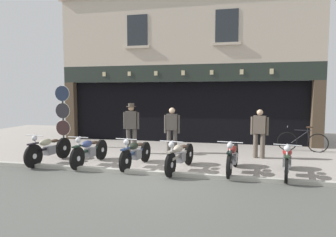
% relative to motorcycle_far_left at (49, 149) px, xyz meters
% --- Properties ---
extents(ground, '(22.95, 22.00, 0.18)m').
position_rel_motorcycle_far_left_xyz_m(ground, '(3.31, -1.63, -0.47)').
color(ground, gray).
extents(shop_facade, '(11.25, 4.42, 6.41)m').
position_rel_motorcycle_far_left_xyz_m(shop_facade, '(3.31, 6.36, 1.30)').
color(shop_facade, black).
rests_on(shop_facade, ground).
extents(motorcycle_far_left, '(0.62, 1.98, 0.93)m').
position_rel_motorcycle_far_left_xyz_m(motorcycle_far_left, '(0.00, 0.00, 0.00)').
color(motorcycle_far_left, black).
rests_on(motorcycle_far_left, ground).
extents(motorcycle_left, '(0.62, 1.96, 0.91)m').
position_rel_motorcycle_far_left_xyz_m(motorcycle_left, '(1.30, 0.07, -0.01)').
color(motorcycle_left, black).
rests_on(motorcycle_left, ground).
extents(motorcycle_center_left, '(0.62, 1.91, 0.90)m').
position_rel_motorcycle_far_left_xyz_m(motorcycle_center_left, '(2.71, 0.12, -0.02)').
color(motorcycle_center_left, black).
rests_on(motorcycle_center_left, ground).
extents(motorcycle_center, '(0.64, 2.03, 0.91)m').
position_rel_motorcycle_far_left_xyz_m(motorcycle_center, '(4.02, 0.00, -0.01)').
color(motorcycle_center, black).
rests_on(motorcycle_center, ground).
extents(motorcycle_center_right, '(0.62, 1.97, 0.92)m').
position_rel_motorcycle_far_left_xyz_m(motorcycle_center_right, '(5.41, 0.13, -0.01)').
color(motorcycle_center_right, black).
rests_on(motorcycle_center_right, ground).
extents(motorcycle_right, '(0.65, 2.04, 0.91)m').
position_rel_motorcycle_far_left_xyz_m(motorcycle_right, '(6.76, 0.13, -0.01)').
color(motorcycle_right, black).
rests_on(motorcycle_right, ground).
extents(salesman_left, '(0.56, 0.34, 1.75)m').
position_rel_motorcycle_far_left_xyz_m(salesman_left, '(1.93, 1.91, 0.54)').
color(salesman_left, '#47423D').
rests_on(salesman_left, ground).
extents(shopkeeper_center, '(0.56, 0.25, 1.60)m').
position_rel_motorcycle_far_left_xyz_m(shopkeeper_center, '(3.29, 2.34, 0.45)').
color(shopkeeper_center, '#47423D').
rests_on(shopkeeper_center, ground).
extents(salesman_right, '(0.55, 0.29, 1.58)m').
position_rel_motorcycle_far_left_xyz_m(salesman_right, '(6.23, 2.11, 0.44)').
color(salesman_right, brown).
rests_on(salesman_right, ground).
extents(tyre_sign_pole, '(0.62, 0.06, 2.41)m').
position_rel_motorcycle_far_left_xyz_m(tyre_sign_pole, '(-1.14, 2.56, 0.96)').
color(tyre_sign_pole, '#232328').
rests_on(tyre_sign_pole, ground).
extents(advert_board_near, '(0.67, 0.03, 0.89)m').
position_rel_motorcycle_far_left_xyz_m(advert_board_near, '(6.20, 4.75, 1.33)').
color(advert_board_near, silver).
extents(advert_board_far, '(0.81, 0.03, 0.90)m').
position_rel_motorcycle_far_left_xyz_m(advert_board_far, '(7.38, 4.75, 1.30)').
color(advert_board_far, beige).
extents(leaning_bicycle, '(1.68, 0.52, 0.94)m').
position_rel_motorcycle_far_left_xyz_m(leaning_bicycle, '(7.87, 3.63, -0.06)').
color(leaning_bicycle, black).
rests_on(leaning_bicycle, ground).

